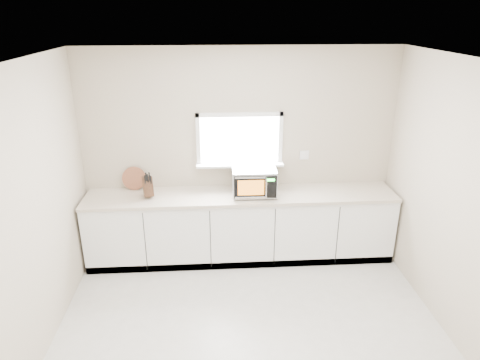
{
  "coord_description": "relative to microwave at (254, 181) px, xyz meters",
  "views": [
    {
      "loc": [
        -0.35,
        -3.25,
        3.09
      ],
      "look_at": [
        -0.02,
        1.55,
        1.17
      ],
      "focal_mm": 32.0,
      "sensor_mm": 36.0,
      "label": 1
    }
  ],
  "objects": [
    {
      "name": "microwave",
      "position": [
        0.0,
        0.0,
        0.0
      ],
      "size": [
        0.54,
        0.45,
        0.35
      ],
      "rotation": [
        0.0,
        0.0,
        -0.01
      ],
      "color": "black",
      "rests_on": "countertop"
    },
    {
      "name": "cutting_board",
      "position": [
        -1.52,
        0.27,
        -0.03
      ],
      "size": [
        0.3,
        0.07,
        0.3
      ],
      "primitive_type": "cylinder",
      "rotation": [
        1.4,
        0.0,
        0.0
      ],
      "color": "brown",
      "rests_on": "countertop"
    },
    {
      "name": "coffee_grinder",
      "position": [
        0.03,
        0.13,
        -0.08
      ],
      "size": [
        0.15,
        0.15,
        0.21
      ],
      "rotation": [
        0.0,
        0.0,
        -0.28
      ],
      "color": "#B9BCC1",
      "rests_on": "countertop"
    },
    {
      "name": "knife_block",
      "position": [
        -1.32,
        0.01,
        -0.04
      ],
      "size": [
        0.17,
        0.26,
        0.34
      ],
      "rotation": [
        0.0,
        0.0,
        0.26
      ],
      "color": "#4C2F1B",
      "rests_on": "countertop"
    },
    {
      "name": "back_wall",
      "position": [
        -0.16,
        0.32,
        0.26
      ],
      "size": [
        4.0,
        0.17,
        2.7
      ],
      "color": "#B8A792",
      "rests_on": "ground"
    },
    {
      "name": "countertop",
      "position": [
        -0.16,
        0.02,
        -0.2
      ],
      "size": [
        3.92,
        0.64,
        0.04
      ],
      "primitive_type": "cube",
      "color": "beige",
      "rests_on": "cabinets"
    },
    {
      "name": "cabinets",
      "position": [
        -0.16,
        0.03,
        -0.66
      ],
      "size": [
        3.92,
        0.6,
        0.88
      ],
      "primitive_type": "cube",
      "color": "white",
      "rests_on": "ground"
    },
    {
      "name": "ground",
      "position": [
        -0.16,
        -1.67,
        -1.1
      ],
      "size": [
        4.0,
        4.0,
        0.0
      ],
      "primitive_type": "plane",
      "color": "beige",
      "rests_on": "ground"
    }
  ]
}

